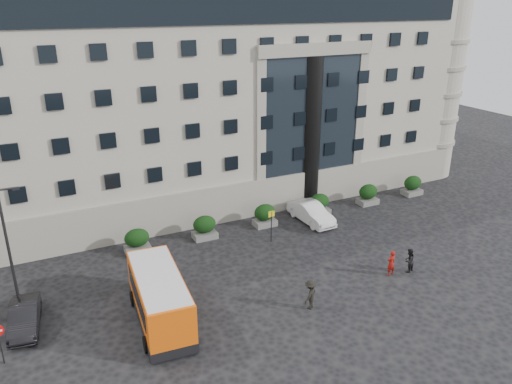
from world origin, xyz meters
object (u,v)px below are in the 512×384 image
(bus_stop_sign, at_px, (271,221))
(parked_car_b, at_px, (24,317))
(hedge_e, at_px, (368,194))
(street_lamp, at_px, (10,249))
(hedge_f, at_px, (412,185))
(hedge_b, at_px, (205,227))
(pedestrian_a, at_px, (391,263))
(hedge_a, at_px, (137,241))
(hedge_c, at_px, (265,215))
(pedestrian_c, at_px, (310,295))
(white_taxi, at_px, (311,213))
(hedge_d, at_px, (319,204))
(pedestrian_b, at_px, (409,260))
(minibus, at_px, (160,297))

(bus_stop_sign, xyz_separation_m, parked_car_b, (-17.33, -3.32, -1.03))
(hedge_e, relative_size, street_lamp, 0.23)
(hedge_f, height_order, parked_car_b, hedge_f)
(hedge_b, relative_size, pedestrian_a, 1.03)
(pedestrian_a, bearing_deg, hedge_e, -125.42)
(hedge_f, bearing_deg, hedge_e, 180.00)
(hedge_a, bearing_deg, hedge_f, 0.00)
(hedge_a, height_order, hedge_c, same)
(pedestrian_c, bearing_deg, hedge_f, 179.12)
(hedge_b, distance_m, white_taxi, 9.01)
(hedge_d, distance_m, hedge_e, 5.20)
(hedge_d, distance_m, white_taxi, 1.78)
(hedge_c, xyz_separation_m, street_lamp, (-18.34, -4.80, 3.44))
(hedge_f, height_order, white_taxi, hedge_f)
(hedge_b, relative_size, hedge_e, 1.00)
(hedge_f, distance_m, parked_car_b, 34.38)
(pedestrian_b, bearing_deg, street_lamp, -32.09)
(hedge_d, height_order, pedestrian_c, pedestrian_c)
(white_taxi, bearing_deg, hedge_b, 170.58)
(pedestrian_a, xyz_separation_m, pedestrian_b, (1.40, -0.16, -0.05))
(parked_car_b, distance_m, pedestrian_b, 24.03)
(hedge_c, bearing_deg, hedge_a, 180.00)
(hedge_f, bearing_deg, street_lamp, -171.95)
(parked_car_b, height_order, pedestrian_b, pedestrian_b)
(hedge_c, distance_m, minibus, 14.39)
(bus_stop_sign, distance_m, white_taxi, 5.06)
(pedestrian_c, bearing_deg, hedge_c, -137.03)
(hedge_c, relative_size, pedestrian_c, 0.99)
(hedge_b, relative_size, white_taxi, 0.37)
(hedge_b, height_order, minibus, minibus)
(hedge_c, height_order, pedestrian_b, hedge_c)
(hedge_c, relative_size, parked_car_b, 0.43)
(white_taxi, xyz_separation_m, pedestrian_b, (1.58, -9.80, 0.03))
(hedge_d, height_order, hedge_e, same)
(hedge_a, bearing_deg, hedge_e, 0.00)
(street_lamp, height_order, parked_car_b, street_lamp)
(white_taxi, bearing_deg, pedestrian_b, -83.74)
(pedestrian_b, bearing_deg, hedge_d, -107.11)
(hedge_a, xyz_separation_m, hedge_d, (15.60, 0.00, 0.00))
(parked_car_b, bearing_deg, pedestrian_c, -12.22)
(pedestrian_a, height_order, pedestrian_b, pedestrian_a)
(hedge_e, bearing_deg, parked_car_b, -167.94)
(bus_stop_sign, xyz_separation_m, pedestrian_b, (6.23, -8.03, -0.89))
(street_lamp, relative_size, pedestrian_c, 4.29)
(minibus, bearing_deg, bus_stop_sign, 35.42)
(hedge_e, xyz_separation_m, hedge_f, (5.20, 0.00, 0.00))
(pedestrian_b, bearing_deg, hedge_b, -63.60)
(hedge_a, bearing_deg, hedge_d, 0.00)
(hedge_c, xyz_separation_m, hedge_f, (15.60, 0.00, 0.00))
(minibus, xyz_separation_m, pedestrian_c, (8.33, -2.61, -0.73))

